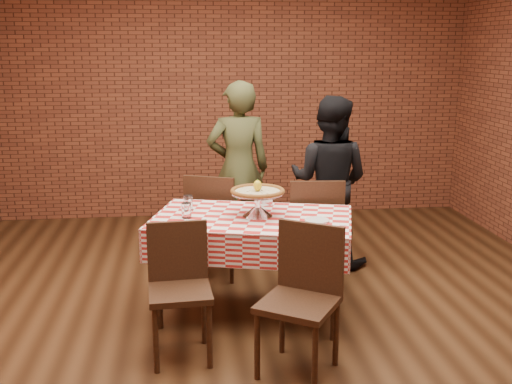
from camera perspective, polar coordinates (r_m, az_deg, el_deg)
ground at (r=4.56m, az=0.51°, el=-12.10°), size 6.00×6.00×0.00m
back_wall at (r=7.12m, az=-2.48°, el=9.32°), size 5.50×0.00×5.50m
table at (r=4.57m, az=-0.35°, el=-6.93°), size 1.58×1.18×0.75m
tablecloth at (r=4.48m, az=-0.36°, el=-3.79°), size 1.62×1.22×0.24m
pizza_stand at (r=4.44m, az=0.15°, el=-1.15°), size 0.49×0.49×0.17m
pizza at (r=4.42m, az=0.15°, el=0.02°), size 0.49×0.49×0.03m
lemon at (r=4.41m, az=0.15°, el=0.60°), size 0.08×0.08×0.08m
water_glass_left at (r=4.43m, az=-6.51°, el=-1.72°), size 0.09×0.09×0.11m
water_glass_right at (r=4.64m, az=-6.35°, el=-1.01°), size 0.09×0.09×0.11m
side_plate at (r=4.35m, az=5.71°, el=-2.65°), size 0.21×0.21×0.01m
sweetener_packet_a at (r=4.23m, az=6.52°, el=-3.19°), size 0.06×0.05×0.00m
sweetener_packet_b at (r=4.27m, az=8.11°, el=-3.07°), size 0.05×0.04×0.00m
condiment_caddy at (r=4.74m, az=0.90°, el=-0.50°), size 0.10×0.09×0.13m
chair_near_left at (r=3.95m, az=-7.09°, el=-9.50°), size 0.41×0.41×0.87m
chair_near_right at (r=3.75m, az=3.95°, el=-10.34°), size 0.59×0.59×0.91m
chair_far_left at (r=5.33m, az=-3.67°, el=-2.96°), size 0.57×0.57×0.92m
chair_far_right at (r=5.18m, az=5.39°, el=-3.48°), size 0.48×0.48×0.92m
diner_olive at (r=5.82m, az=-1.65°, el=2.21°), size 0.63×0.44×1.66m
diner_black at (r=5.57m, az=6.84°, el=1.00°), size 0.94×0.88×1.54m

